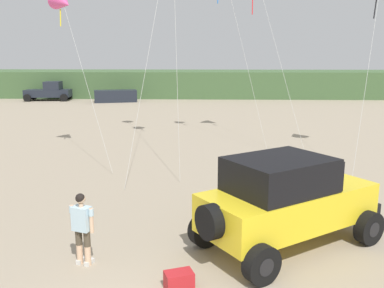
% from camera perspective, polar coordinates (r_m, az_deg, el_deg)
% --- Properties ---
extents(dune_ridge, '(90.00, 9.73, 2.88)m').
position_cam_1_polar(dune_ridge, '(50.16, 1.47, 8.25)').
color(dune_ridge, '#426038').
rests_on(dune_ridge, ground_plane).
extents(jeep, '(4.93, 4.40, 2.26)m').
position_cam_1_polar(jeep, '(10.47, 12.74, -7.31)').
color(jeep, yellow).
rests_on(jeep, ground_plane).
extents(person_watching, '(0.59, 0.41, 1.67)m').
position_cam_1_polar(person_watching, '(9.73, -14.67, -10.58)').
color(person_watching, '#DBB28E').
rests_on(person_watching, ground_plane).
extents(cooler_box, '(0.65, 0.54, 0.38)m').
position_cam_1_polar(cooler_box, '(8.82, -1.77, -18.05)').
color(cooler_box, '#B21E23').
rests_on(cooler_box, ground_plane).
extents(distant_pickup, '(4.76, 2.76, 1.98)m').
position_cam_1_polar(distant_pickup, '(46.78, -18.78, 6.75)').
color(distant_pickup, '#1E232D').
rests_on(distant_pickup, ground_plane).
extents(distant_sedan, '(4.50, 2.73, 1.20)m').
position_cam_1_polar(distant_sedan, '(43.62, -10.33, 6.42)').
color(distant_sedan, '#1E232D').
rests_on(distant_sedan, ground_plane).
extents(kite_purple_stunt, '(3.39, 3.72, 7.55)m').
position_cam_1_polar(kite_purple_stunt, '(20.17, -17.10, 17.90)').
color(kite_purple_stunt, '#E04C93').
rests_on(kite_purple_stunt, ground_plane).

